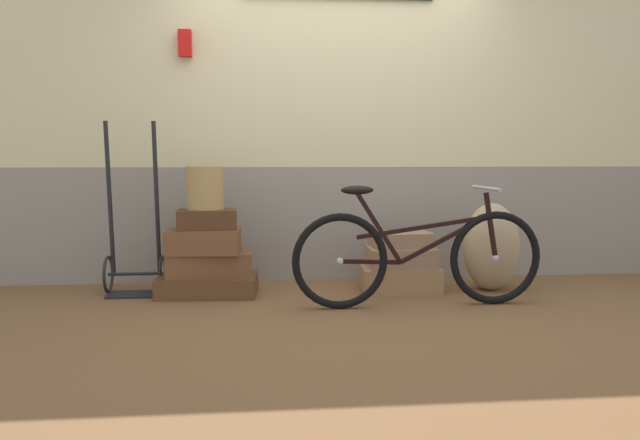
# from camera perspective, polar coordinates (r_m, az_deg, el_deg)

# --- Properties ---
(ground) EXTENTS (9.49, 5.20, 0.06)m
(ground) POSITION_cam_1_polar(r_m,az_deg,el_deg) (4.40, 2.53, -7.85)
(ground) COLOR brown
(station_building) EXTENTS (7.49, 0.74, 3.07)m
(station_building) POSITION_cam_1_polar(r_m,az_deg,el_deg) (5.14, 1.38, 11.76)
(station_building) COLOR gray
(station_building) RESTS_ON ground
(suitcase_0) EXTENTS (0.74, 0.45, 0.15)m
(suitcase_0) POSITION_cam_1_polar(r_m,az_deg,el_deg) (4.62, -10.37, -5.97)
(suitcase_0) COLOR brown
(suitcase_0) RESTS_ON ground
(suitcase_1) EXTENTS (0.63, 0.39, 0.17)m
(suitcase_1) POSITION_cam_1_polar(r_m,az_deg,el_deg) (4.61, -10.22, -3.97)
(suitcase_1) COLOR brown
(suitcase_1) RESTS_ON suitcase_0
(suitcase_2) EXTENTS (0.54, 0.34, 0.17)m
(suitcase_2) POSITION_cam_1_polar(r_m,az_deg,el_deg) (4.53, -10.76, -1.94)
(suitcase_2) COLOR brown
(suitcase_2) RESTS_ON suitcase_1
(suitcase_3) EXTENTS (0.43, 0.27, 0.14)m
(suitcase_3) POSITION_cam_1_polar(r_m,az_deg,el_deg) (4.51, -10.42, 0.06)
(suitcase_3) COLOR #4C2D19
(suitcase_3) RESTS_ON suitcase_2
(suitcase_4) EXTENTS (0.60, 0.43, 0.19)m
(suitcase_4) POSITION_cam_1_polar(r_m,az_deg,el_deg) (4.74, 7.39, -5.37)
(suitcase_4) COLOR #9E754C
(suitcase_4) RESTS_ON ground
(suitcase_5) EXTENTS (0.50, 0.36, 0.15)m
(suitcase_5) POSITION_cam_1_polar(r_m,az_deg,el_deg) (4.69, 7.50, -3.42)
(suitcase_5) COLOR #937051
(suitcase_5) RESTS_ON suitcase_4
(suitcase_6) EXTENTS (0.46, 0.34, 0.11)m
(suitcase_6) POSITION_cam_1_polar(r_m,az_deg,el_deg) (4.67, 7.52, -1.81)
(suitcase_6) COLOR #937051
(suitcase_6) RESTS_ON suitcase_5
(wicker_basket) EXTENTS (0.27, 0.27, 0.31)m
(wicker_basket) POSITION_cam_1_polar(r_m,az_deg,el_deg) (4.52, -10.64, 2.95)
(wicker_basket) COLOR #A8844C
(wicker_basket) RESTS_ON suitcase_3
(luggage_trolley) EXTENTS (0.42, 0.36, 1.27)m
(luggage_trolley) POSITION_cam_1_polar(r_m,az_deg,el_deg) (4.78, -16.84, -3.00)
(luggage_trolley) COLOR black
(luggage_trolley) RESTS_ON ground
(burlap_sack) EXTENTS (0.43, 0.36, 0.67)m
(burlap_sack) POSITION_cam_1_polar(r_m,az_deg,el_deg) (4.85, 15.62, -2.41)
(burlap_sack) COLOR tan
(burlap_sack) RESTS_ON ground
(bicycle) EXTENTS (1.73, 0.46, 0.83)m
(bicycle) POSITION_cam_1_polar(r_m,az_deg,el_deg) (4.21, 9.08, -3.34)
(bicycle) COLOR black
(bicycle) RESTS_ON ground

